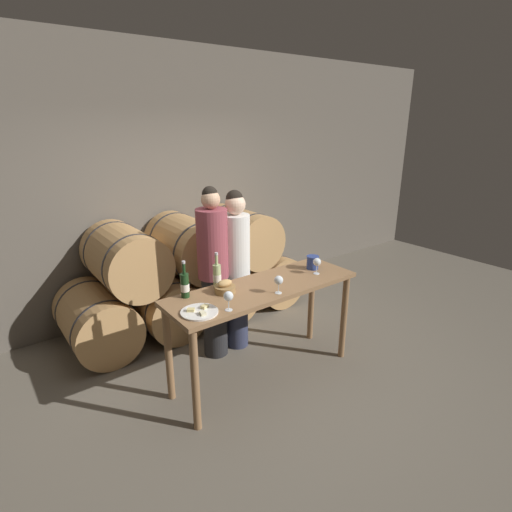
% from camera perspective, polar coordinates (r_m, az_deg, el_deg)
% --- Properties ---
extents(ground_plane, '(10.00, 10.00, 0.00)m').
position_cam_1_polar(ground_plane, '(4.04, 1.05, -16.61)').
color(ground_plane, '#665E51').
extents(stone_wall_back, '(10.00, 0.12, 3.20)m').
position_cam_1_polar(stone_wall_back, '(5.10, -13.37, 9.99)').
color(stone_wall_back, '#60594F').
rests_on(stone_wall_back, ground_plane).
extents(barrel_stack, '(2.91, 0.98, 1.30)m').
position_cam_1_polar(barrel_stack, '(4.82, -9.46, -2.61)').
color(barrel_stack, tan).
rests_on(barrel_stack, ground_plane).
extents(tasting_table, '(1.83, 0.59, 0.94)m').
position_cam_1_polar(tasting_table, '(3.63, 1.12, -6.31)').
color(tasting_table, olive).
rests_on(tasting_table, ground_plane).
extents(person_left, '(0.30, 0.30, 1.77)m').
position_cam_1_polar(person_left, '(3.97, -6.12, -2.38)').
color(person_left, '#232326').
rests_on(person_left, ground_plane).
extents(person_right, '(0.29, 0.29, 1.70)m').
position_cam_1_polar(person_right, '(4.12, -2.84, -1.73)').
color(person_right, '#2D334C').
rests_on(person_right, ground_plane).
extents(wine_bottle_red, '(0.07, 0.07, 0.32)m').
position_cam_1_polar(wine_bottle_red, '(3.37, -10.13, -4.10)').
color(wine_bottle_red, '#193819').
rests_on(wine_bottle_red, tasting_table).
extents(wine_bottle_white, '(0.07, 0.07, 0.32)m').
position_cam_1_polar(wine_bottle_white, '(3.53, -5.59, -2.79)').
color(wine_bottle_white, '#ADBC7F').
rests_on(wine_bottle_white, tasting_table).
extents(blue_crock, '(0.12, 0.12, 0.13)m').
position_cam_1_polar(blue_crock, '(3.99, 8.09, -0.84)').
color(blue_crock, navy).
rests_on(blue_crock, tasting_table).
extents(bread_basket, '(0.18, 0.18, 0.12)m').
position_cam_1_polar(bread_basket, '(3.44, -4.47, -4.53)').
color(bread_basket, olive).
rests_on(bread_basket, tasting_table).
extents(cheese_plate, '(0.29, 0.29, 0.04)m').
position_cam_1_polar(cheese_plate, '(3.13, -8.09, -7.89)').
color(cheese_plate, white).
rests_on(cheese_plate, tasting_table).
extents(wine_glass_far_left, '(0.08, 0.08, 0.16)m').
position_cam_1_polar(wine_glass_far_left, '(3.10, -3.97, -5.80)').
color(wine_glass_far_left, white).
rests_on(wine_glass_far_left, tasting_table).
extents(wine_glass_left, '(0.08, 0.08, 0.16)m').
position_cam_1_polar(wine_glass_left, '(3.39, 3.26, -3.52)').
color(wine_glass_left, white).
rests_on(wine_glass_left, tasting_table).
extents(wine_glass_center, '(0.08, 0.08, 0.16)m').
position_cam_1_polar(wine_glass_center, '(3.85, 8.70, -0.90)').
color(wine_glass_center, white).
rests_on(wine_glass_center, tasting_table).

